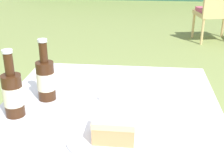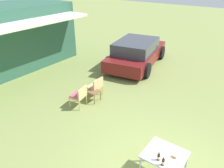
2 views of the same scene
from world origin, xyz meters
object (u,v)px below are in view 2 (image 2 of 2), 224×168
patio_table (165,156)px  cola_bottle_near (159,157)px  garden_side_table (93,92)px  cola_bottle_far (163,162)px  parked_car (137,53)px  wicker_chair_cushioned (79,95)px  wicker_chair_plain (96,86)px  cake_on_plate (175,156)px

patio_table → cola_bottle_near: bearing=168.2°
garden_side_table → cola_bottle_far: bearing=-119.2°
cola_bottle_near → cola_bottle_far: 0.15m
parked_car → wicker_chair_cushioned: bearing=173.9°
wicker_chair_plain → cola_bottle_near: 4.30m
parked_car → wicker_chair_plain: size_ratio=6.05×
garden_side_table → cola_bottle_far: size_ratio=1.94×
parked_car → cola_bottle_far: (-6.09, -4.16, 0.19)m
wicker_chair_plain → cake_on_plate: bearing=63.0°
wicker_chair_plain → cake_on_plate: cake_on_plate is taller
cake_on_plate → cola_bottle_near: (-0.27, 0.25, 0.05)m
wicker_chair_cushioned → patio_table: (-1.14, -3.70, 0.22)m
cake_on_plate → cola_bottle_far: cola_bottle_far is taller
patio_table → garden_side_table: bearing=64.1°
parked_car → cake_on_plate: (-5.75, -4.28, 0.14)m
patio_table → cake_on_plate: cake_on_plate is taller
cola_bottle_near → cola_bottle_far: bearing=-117.9°
patio_table → cola_bottle_far: 0.36m
wicker_chair_plain → cola_bottle_near: cola_bottle_near is taller
garden_side_table → cola_bottle_far: 4.18m
patio_table → parked_car: bearing=35.2°
garden_side_table → patio_table: size_ratio=0.51×
wicker_chair_plain → garden_side_table: wicker_chair_plain is taller
wicker_chair_cushioned → wicker_chair_plain: bearing=167.3°
cake_on_plate → cola_bottle_far: (-0.34, 0.12, 0.05)m
patio_table → cola_bottle_near: size_ratio=3.82×
patio_table → cake_on_plate: (0.03, -0.20, 0.10)m
parked_car → wicker_chair_cushioned: parked_car is taller
cola_bottle_near → garden_side_table: bearing=60.7°
wicker_chair_cushioned → patio_table: bearing=61.4°
garden_side_table → cake_on_plate: 4.13m
cake_on_plate → garden_side_table: bearing=65.7°
parked_car → cola_bottle_near: (-6.02, -4.03, 0.19)m
patio_table → cake_on_plate: 0.23m
cola_bottle_far → cake_on_plate: bearing=-19.6°
garden_side_table → cake_on_plate: cake_on_plate is taller
wicker_chair_plain → cake_on_plate: 4.38m
cake_on_plate → cola_bottle_near: 0.37m
parked_car → wicker_chair_plain: (-3.74, -0.40, -0.19)m
wicker_chair_cushioned → cake_on_plate: bearing=62.6°
cake_on_plate → cola_bottle_near: cola_bottle_near is taller
garden_side_table → cola_bottle_near: bearing=-119.3°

